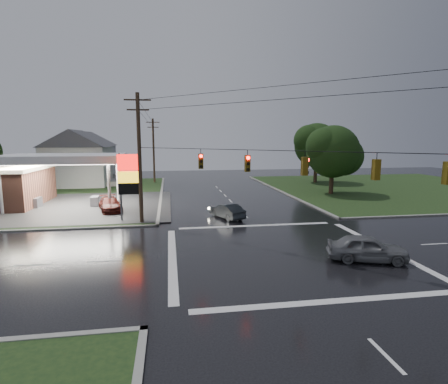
{
  "coord_description": "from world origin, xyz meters",
  "views": [
    {
      "loc": [
        -7.06,
        -20.8,
        7.21
      ],
      "look_at": [
        -2.75,
        6.53,
        3.0
      ],
      "focal_mm": 28.0,
      "sensor_mm": 36.0,
      "label": 1
    }
  ],
  "objects": [
    {
      "name": "utility_pole_nw",
      "position": [
        -9.5,
        9.5,
        5.72
      ],
      "size": [
        2.2,
        0.32,
        11.0
      ],
      "color": "#382619",
      "rests_on": "ground"
    },
    {
      "name": "tree_ne_far",
      "position": [
        17.15,
        33.99,
        6.18
      ],
      "size": [
        8.46,
        7.2,
        9.8
      ],
      "color": "black",
      "rests_on": "ground"
    },
    {
      "name": "car_pump",
      "position": [
        -13.0,
        15.09,
        0.7
      ],
      "size": [
        3.18,
        5.17,
        1.4
      ],
      "primitive_type": "imported",
      "rotation": [
        0.0,
        0.0,
        0.27
      ],
      "color": "#4C1611",
      "rests_on": "ground"
    },
    {
      "name": "car_crossing",
      "position": [
        4.49,
        -2.34,
        0.78
      ],
      "size": [
        4.94,
        3.14,
        1.57
      ],
      "primitive_type": "imported",
      "rotation": [
        0.0,
        0.0,
        1.27
      ],
      "color": "slate",
      "rests_on": "ground"
    },
    {
      "name": "grass_ne",
      "position": [
        26.0,
        26.0,
        0.04
      ],
      "size": [
        36.0,
        36.0,
        0.08
      ],
      "primitive_type": "cube",
      "color": "black",
      "rests_on": "ground"
    },
    {
      "name": "utility_pole_n",
      "position": [
        -9.5,
        38.0,
        5.47
      ],
      "size": [
        2.2,
        0.32,
        10.5
      ],
      "color": "#382619",
      "rests_on": "ground"
    },
    {
      "name": "tree_ne_near",
      "position": [
        14.14,
        21.99,
        5.56
      ],
      "size": [
        7.99,
        6.8,
        8.98
      ],
      "color": "black",
      "rests_on": "ground"
    },
    {
      "name": "pylon_sign",
      "position": [
        -10.5,
        10.5,
        4.01
      ],
      "size": [
        2.0,
        0.35,
        6.0
      ],
      "color": "#59595E",
      "rests_on": "ground"
    },
    {
      "name": "house_near",
      "position": [
        -20.95,
        36.0,
        4.41
      ],
      "size": [
        11.05,
        8.48,
        8.6
      ],
      "color": "silver",
      "rests_on": "ground"
    },
    {
      "name": "traffic_signals",
      "position": [
        0.02,
        -0.02,
        6.48
      ],
      "size": [
        26.87,
        26.87,
        1.47
      ],
      "color": "black",
      "rests_on": "ground"
    },
    {
      "name": "house_far",
      "position": [
        -21.95,
        48.0,
        4.41
      ],
      "size": [
        11.05,
        8.48,
        8.6
      ],
      "color": "silver",
      "rests_on": "ground"
    },
    {
      "name": "car_north",
      "position": [
        -1.9,
        10.12,
        0.68
      ],
      "size": [
        2.96,
        4.35,
        1.36
      ],
      "primitive_type": "imported",
      "rotation": [
        0.0,
        0.0,
        3.55
      ],
      "color": "black",
      "rests_on": "ground"
    },
    {
      "name": "grass_nw",
      "position": [
        -26.0,
        26.0,
        0.04
      ],
      "size": [
        36.0,
        36.0,
        0.08
      ],
      "primitive_type": "cube",
      "color": "black",
      "rests_on": "ground"
    },
    {
      "name": "ground",
      "position": [
        0.0,
        0.0,
        0.0
      ],
      "size": [
        120.0,
        120.0,
        0.0
      ],
      "primitive_type": "plane",
      "color": "black",
      "rests_on": "ground"
    }
  ]
}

